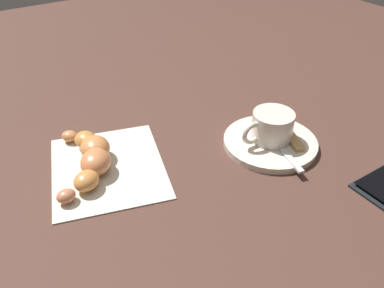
# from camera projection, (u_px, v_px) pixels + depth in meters

# --- Properties ---
(ground_plane) EXTENTS (1.80, 1.80, 0.00)m
(ground_plane) POSITION_uv_depth(u_px,v_px,m) (194.00, 148.00, 0.60)
(ground_plane) COLOR #4D3027
(saucer) EXTENTS (0.15, 0.15, 0.01)m
(saucer) POSITION_uv_depth(u_px,v_px,m) (270.00, 142.00, 0.61)
(saucer) COLOR silver
(saucer) RESTS_ON ground
(espresso_cup) EXTENTS (0.09, 0.06, 0.05)m
(espresso_cup) POSITION_uv_depth(u_px,v_px,m) (271.00, 127.00, 0.59)
(espresso_cup) COLOR silver
(espresso_cup) RESTS_ON saucer
(teaspoon) EXTENTS (0.05, 0.12, 0.01)m
(teaspoon) POSITION_uv_depth(u_px,v_px,m) (275.00, 140.00, 0.60)
(teaspoon) COLOR silver
(teaspoon) RESTS_ON saucer
(sugar_packet) EXTENTS (0.04, 0.07, 0.01)m
(sugar_packet) POSITION_uv_depth(u_px,v_px,m) (291.00, 138.00, 0.60)
(sugar_packet) COLOR tan
(sugar_packet) RESTS_ON saucer
(napkin) EXTENTS (0.20, 0.22, 0.00)m
(napkin) POSITION_uv_depth(u_px,v_px,m) (108.00, 167.00, 0.56)
(napkin) COLOR silver
(napkin) RESTS_ON ground
(croissant) EXTENTS (0.11, 0.16, 0.03)m
(croissant) POSITION_uv_depth(u_px,v_px,m) (91.00, 156.00, 0.56)
(croissant) COLOR #CB7852
(croissant) RESTS_ON napkin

